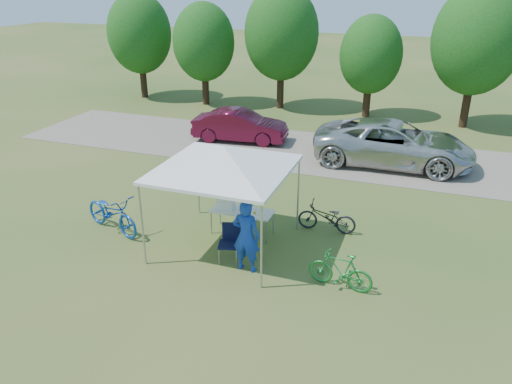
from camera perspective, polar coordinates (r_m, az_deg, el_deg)
ground at (r=13.17m, az=-3.42°, el=-6.08°), size 100.00×100.00×0.00m
gravel_strip at (r=20.11m, az=5.56°, el=4.72°), size 24.00×5.00×0.02m
canopy at (r=12.07m, az=-3.73°, el=4.90°), size 4.53×4.53×3.00m
treeline at (r=25.16m, az=8.88°, el=16.67°), size 24.89×4.28×6.30m
folding_table at (r=13.43m, az=-1.59°, el=-2.29°), size 1.67×0.70×0.69m
folding_chair at (r=12.33m, az=-2.98°, el=-5.34°), size 0.59×0.62×0.94m
cooler at (r=13.50m, az=-3.41°, el=-1.19°), size 0.47×0.32×0.34m
ice_cream_cup at (r=13.24m, az=-0.14°, el=-2.36°), size 0.07×0.07×0.05m
cyclist at (r=11.69m, az=-1.12°, el=-5.05°), size 0.68×0.45×1.83m
bike_blue at (r=14.16m, az=-16.14°, el=-2.30°), size 2.21×1.38×1.09m
bike_green at (r=11.45m, az=9.63°, el=-8.82°), size 1.53×0.58×0.90m
bike_dark at (r=13.77m, az=8.09°, el=-2.90°), size 1.62×0.61×0.84m
minivan at (r=19.02m, az=15.45°, el=5.39°), size 5.80×2.78×1.59m
sedan at (r=21.05m, az=-1.83°, el=7.58°), size 4.07×1.82×1.30m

